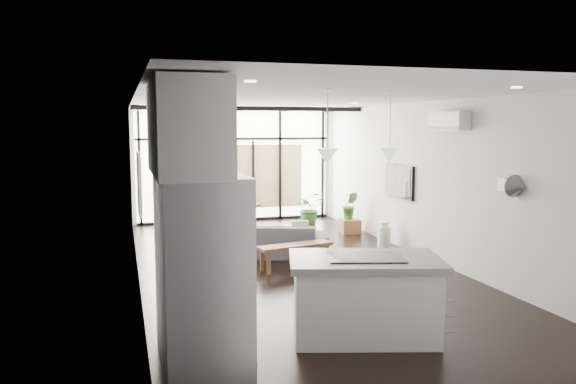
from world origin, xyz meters
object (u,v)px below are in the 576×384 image
fridge (204,282)px  tv (399,181)px  sofa (272,234)px  console_bench (295,256)px  island (365,298)px  pouf (262,236)px  milk_can (384,234)px

fridge → tv: 6.61m
fridge → sofa: size_ratio=0.94×
sofa → console_bench: (0.13, -0.99, -0.19)m
tv → fridge: bearing=-132.7°
tv → island: bearing=-121.8°
console_bench → pouf: size_ratio=2.66×
console_bench → milk_can: 2.48m
island → milk_can: bearing=76.9°
sofa → pouf: 0.90m
pouf → milk_can: milk_can is taller
fridge → sofa: (1.91, 4.79, -0.57)m
island → milk_can: size_ratio=3.36×
sofa → console_bench: sofa is taller
sofa → milk_can: size_ratio=4.12×
console_bench → tv: size_ratio=1.18×
fridge → sofa: 5.18m
sofa → pouf: sofa is taller
pouf → sofa: bearing=-91.3°
island → console_bench: island is taller
sofa → pouf: (0.02, 0.88, -0.21)m
pouf → milk_can: 2.42m
console_bench → milk_can: milk_can is taller
island → sofa: (0.03, 4.13, -0.06)m
island → tv: tv is taller
island → pouf: (0.05, 5.00, -0.26)m
fridge → milk_can: fridge is taller
fridge → pouf: (1.93, 5.66, -0.77)m
sofa → island: bearing=108.8°
island → pouf: island is taller
fridge → pouf: 6.03m
console_bench → pouf: bearing=81.7°
island → milk_can: island is taller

